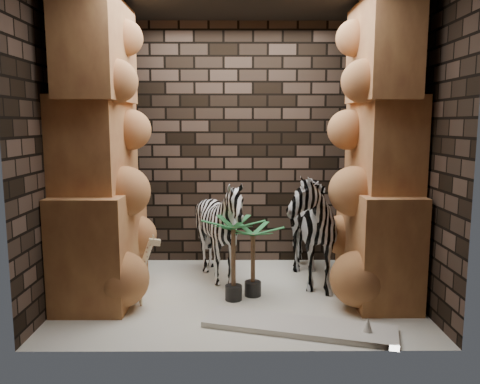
{
  "coord_description": "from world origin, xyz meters",
  "views": [
    {
      "loc": [
        -0.01,
        -4.76,
        1.77
      ],
      "look_at": [
        0.02,
        0.15,
        1.06
      ],
      "focal_mm": 35.65,
      "sensor_mm": 36.0,
      "label": 1
    }
  ],
  "objects_px": {
    "palm_front": "(253,260)",
    "giraffe_toy": "(130,271)",
    "palm_back": "(233,259)",
    "zebra_left": "(220,235)",
    "zebra_right": "(301,216)",
    "surfboard": "(298,326)"
  },
  "relations": [
    {
      "from": "zebra_left",
      "to": "palm_front",
      "type": "relative_size",
      "value": 1.57
    },
    {
      "from": "zebra_right",
      "to": "surfboard",
      "type": "height_order",
      "value": "zebra_right"
    },
    {
      "from": "zebra_right",
      "to": "zebra_left",
      "type": "relative_size",
      "value": 1.27
    },
    {
      "from": "giraffe_toy",
      "to": "zebra_right",
      "type": "bearing_deg",
      "value": 4.02
    },
    {
      "from": "zebra_left",
      "to": "palm_back",
      "type": "bearing_deg",
      "value": -52.43
    },
    {
      "from": "palm_back",
      "to": "zebra_left",
      "type": "bearing_deg",
      "value": 105.03
    },
    {
      "from": "giraffe_toy",
      "to": "surfboard",
      "type": "relative_size",
      "value": 0.43
    },
    {
      "from": "zebra_right",
      "to": "palm_back",
      "type": "height_order",
      "value": "zebra_right"
    },
    {
      "from": "zebra_right",
      "to": "surfboard",
      "type": "bearing_deg",
      "value": -106.02
    },
    {
      "from": "zebra_left",
      "to": "surfboard",
      "type": "relative_size",
      "value": 0.71
    },
    {
      "from": "zebra_right",
      "to": "zebra_left",
      "type": "xyz_separation_m",
      "value": [
        -0.89,
        -0.01,
        -0.22
      ]
    },
    {
      "from": "palm_front",
      "to": "giraffe_toy",
      "type": "bearing_deg",
      "value": -167.34
    },
    {
      "from": "zebra_left",
      "to": "giraffe_toy",
      "type": "height_order",
      "value": "zebra_left"
    },
    {
      "from": "zebra_left",
      "to": "palm_front",
      "type": "xyz_separation_m",
      "value": [
        0.35,
        -0.43,
        -0.16
      ]
    },
    {
      "from": "zebra_right",
      "to": "surfboard",
      "type": "distance_m",
      "value": 1.46
    },
    {
      "from": "giraffe_toy",
      "to": "palm_front",
      "type": "distance_m",
      "value": 1.23
    },
    {
      "from": "zebra_left",
      "to": "giraffe_toy",
      "type": "distance_m",
      "value": 1.12
    },
    {
      "from": "palm_front",
      "to": "zebra_left",
      "type": "bearing_deg",
      "value": 128.71
    },
    {
      "from": "zebra_left",
      "to": "palm_back",
      "type": "distance_m",
      "value": 0.58
    },
    {
      "from": "surfboard",
      "to": "zebra_left",
      "type": "bearing_deg",
      "value": 136.19
    },
    {
      "from": "palm_front",
      "to": "palm_back",
      "type": "xyz_separation_m",
      "value": [
        -0.2,
        -0.12,
        0.05
      ]
    },
    {
      "from": "palm_front",
      "to": "palm_back",
      "type": "bearing_deg",
      "value": -149.11
    }
  ]
}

